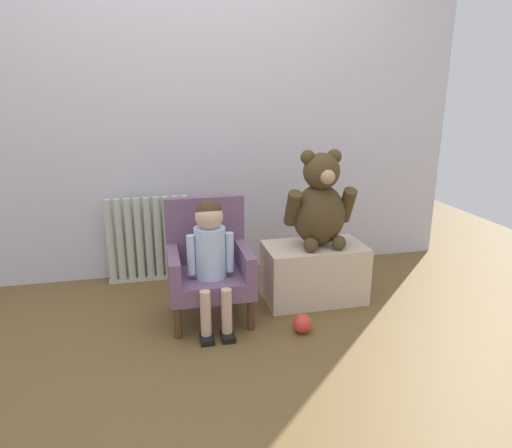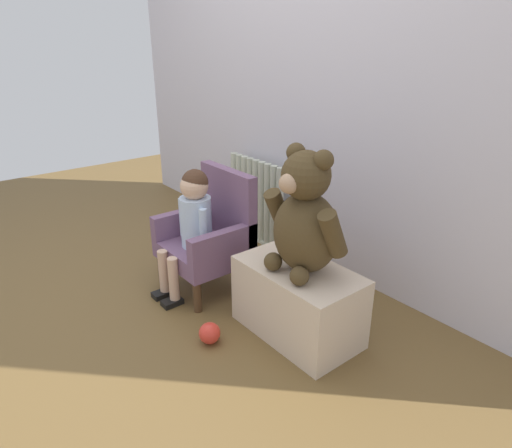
{
  "view_description": "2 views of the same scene",
  "coord_description": "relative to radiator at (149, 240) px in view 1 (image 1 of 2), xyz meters",
  "views": [
    {
      "loc": [
        -0.25,
        -1.9,
        1.26
      ],
      "look_at": [
        0.29,
        0.46,
        0.54
      ],
      "focal_mm": 32.0,
      "sensor_mm": 36.0,
      "label": 1
    },
    {
      "loc": [
        2.01,
        -0.76,
        1.36
      ],
      "look_at": [
        0.37,
        0.55,
        0.48
      ],
      "focal_mm": 32.0,
      "sensor_mm": 36.0,
      "label": 2
    }
  ],
  "objects": [
    {
      "name": "back_wall",
      "position": [
        0.31,
        0.12,
        0.91
      ],
      "size": [
        3.8,
        0.05,
        2.4
      ],
      "primitive_type": "cube",
      "color": "silver",
      "rests_on": "ground_plane"
    },
    {
      "name": "child_armchair",
      "position": [
        0.33,
        -0.59,
        0.03
      ],
      "size": [
        0.46,
        0.41,
        0.68
      ],
      "color": "#725170",
      "rests_on": "ground_plane"
    },
    {
      "name": "ground_plane",
      "position": [
        0.31,
        -1.1,
        -0.29
      ],
      "size": [
        6.0,
        6.0,
        0.0
      ],
      "primitive_type": "plane",
      "color": "brown"
    },
    {
      "name": "large_teddy_bear",
      "position": [
        1.01,
        -0.53,
        0.32
      ],
      "size": [
        0.42,
        0.3,
        0.58
      ],
      "color": "#48371E",
      "rests_on": "low_bench"
    },
    {
      "name": "radiator",
      "position": [
        0.0,
        0.0,
        0.0
      ],
      "size": [
        0.56,
        0.05,
        0.58
      ],
      "color": "beige",
      "rests_on": "ground_plane"
    },
    {
      "name": "child_figure",
      "position": [
        0.33,
        -0.7,
        0.17
      ],
      "size": [
        0.25,
        0.35,
        0.71
      ],
      "color": "silver",
      "rests_on": "ground_plane"
    },
    {
      "name": "toy_ball",
      "position": [
        0.79,
        -0.91,
        -0.24
      ],
      "size": [
        0.1,
        0.1,
        0.1
      ],
      "primitive_type": "sphere",
      "color": "red",
      "rests_on": "ground_plane"
    },
    {
      "name": "low_bench",
      "position": [
        0.99,
        -0.53,
        -0.11
      ],
      "size": [
        0.61,
        0.35,
        0.35
      ],
      "primitive_type": "cube",
      "color": "beige",
      "rests_on": "ground_plane"
    }
  ]
}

